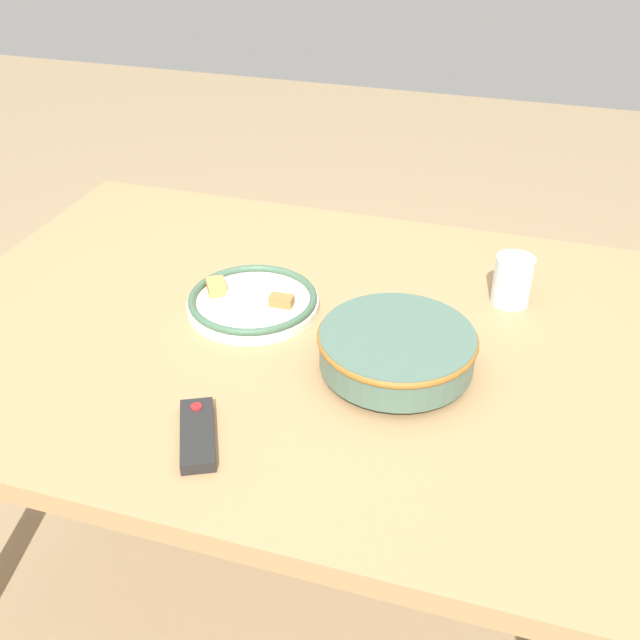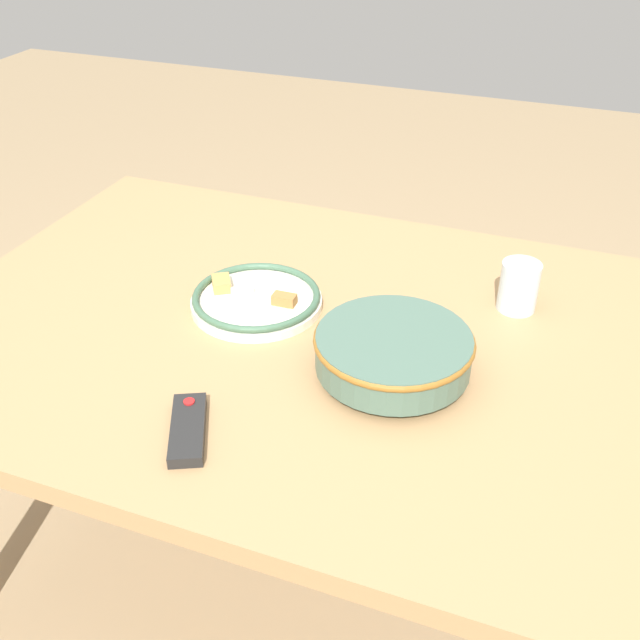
# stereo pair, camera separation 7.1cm
# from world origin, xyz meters

# --- Properties ---
(ground_plane) EXTENTS (8.00, 8.00, 0.00)m
(ground_plane) POSITION_xyz_m (0.00, 0.00, 0.00)
(ground_plane) COLOR #9E8460
(dining_table) EXTENTS (1.42, 1.04, 0.72)m
(dining_table) POSITION_xyz_m (0.00, 0.00, 0.65)
(dining_table) COLOR tan
(dining_table) RESTS_ON ground_plane
(noodle_bowl) EXTENTS (0.28, 0.28, 0.08)m
(noodle_bowl) POSITION_xyz_m (-0.22, 0.08, 0.77)
(noodle_bowl) COLOR #4C6B5B
(noodle_bowl) RESTS_ON dining_table
(food_plate) EXTENTS (0.26, 0.26, 0.04)m
(food_plate) POSITION_xyz_m (0.09, -0.04, 0.73)
(food_plate) COLOR silver
(food_plate) RESTS_ON dining_table
(tv_remote) EXTENTS (0.12, 0.16, 0.02)m
(tv_remote) POSITION_xyz_m (0.03, 0.35, 0.73)
(tv_remote) COLOR black
(tv_remote) RESTS_ON dining_table
(drinking_glass) EXTENTS (0.08, 0.08, 0.10)m
(drinking_glass) POSITION_xyz_m (-0.39, -0.21, 0.77)
(drinking_glass) COLOR silver
(drinking_glass) RESTS_ON dining_table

